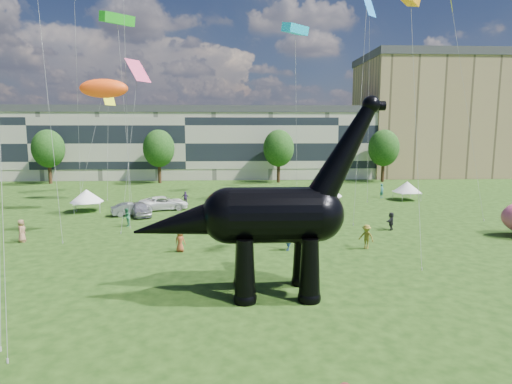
{
  "coord_description": "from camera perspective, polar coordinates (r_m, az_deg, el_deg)",
  "views": [
    {
      "loc": [
        0.74,
        -18.98,
        8.98
      ],
      "look_at": [
        2.03,
        8.0,
        5.0
      ],
      "focal_mm": 30.0,
      "sensor_mm": 36.0,
      "label": 1
    }
  ],
  "objects": [
    {
      "name": "ground",
      "position": [
        21.01,
        -4.69,
        -16.96
      ],
      "size": [
        220.0,
        220.0,
        0.0
      ],
      "primitive_type": "plane",
      "color": "#16330C",
      "rests_on": "ground"
    },
    {
      "name": "terrace_row",
      "position": [
        81.5,
        -8.95,
        6.19
      ],
      "size": [
        78.0,
        11.0,
        12.0
      ],
      "primitive_type": "cube",
      "color": "beige",
      "rests_on": "ground"
    },
    {
      "name": "apartment_block",
      "position": [
        92.72,
        22.61,
        9.0
      ],
      "size": [
        28.0,
        18.0,
        22.0
      ],
      "primitive_type": "cube",
      "color": "tan",
      "rests_on": "ground"
    },
    {
      "name": "tree_far_left",
      "position": [
        78.31,
        -25.98,
        5.58
      ],
      "size": [
        5.2,
        5.2,
        9.44
      ],
      "color": "#382314",
      "rests_on": "ground"
    },
    {
      "name": "tree_mid_left",
      "position": [
        73.14,
        -12.84,
        6.07
      ],
      "size": [
        5.2,
        5.2,
        9.44
      ],
      "color": "#382314",
      "rests_on": "ground"
    },
    {
      "name": "tree_mid_right",
      "position": [
        72.39,
        3.04,
        6.25
      ],
      "size": [
        5.2,
        5.2,
        9.44
      ],
      "color": "#382314",
      "rests_on": "ground"
    },
    {
      "name": "tree_far_right",
      "position": [
        76.33,
        16.68,
        6.02
      ],
      "size": [
        5.2,
        5.2,
        9.44
      ],
      "color": "#382314",
      "rests_on": "ground"
    },
    {
      "name": "dinosaur_sculpture",
      "position": [
        23.08,
        1.13,
        -3.56
      ],
      "size": [
        13.55,
        3.73,
        11.14
      ],
      "rotation": [
        0.0,
        0.0,
        0.0
      ],
      "color": "black",
      "rests_on": "ground"
    },
    {
      "name": "car_silver",
      "position": [
        46.09,
        -15.24,
        -2.22
      ],
      "size": [
        3.38,
        4.65,
        1.47
      ],
      "primitive_type": "imported",
      "rotation": [
        0.0,
        0.0,
        0.43
      ],
      "color": "#B7B6BB",
      "rests_on": "ground"
    },
    {
      "name": "car_grey",
      "position": [
        46.79,
        -16.28,
        -2.18
      ],
      "size": [
        4.3,
        2.85,
        1.34
      ],
      "primitive_type": "imported",
      "rotation": [
        0.0,
        0.0,
        1.96
      ],
      "color": "gray",
      "rests_on": "ground"
    },
    {
      "name": "car_white",
      "position": [
        49.09,
        -12.21,
        -1.45
      ],
      "size": [
        5.9,
        3.73,
        1.52
      ],
      "primitive_type": "imported",
      "rotation": [
        0.0,
        0.0,
        1.81
      ],
      "color": "white",
      "rests_on": "ground"
    },
    {
      "name": "car_dark",
      "position": [
        41.81,
        6.49,
        -3.0
      ],
      "size": [
        4.75,
        5.56,
        1.53
      ],
      "primitive_type": "imported",
      "rotation": [
        0.0,
        0.0,
        -0.6
      ],
      "color": "#595960",
      "rests_on": "ground"
    },
    {
      "name": "gazebo_near",
      "position": [
        50.91,
        9.21,
        0.32
      ],
      "size": [
        4.43,
        4.43,
        2.76
      ],
      "rotation": [
        0.0,
        0.0,
        -0.13
      ],
      "color": "silver",
      "rests_on": "ground"
    },
    {
      "name": "gazebo_far",
      "position": [
        57.75,
        19.49,
        0.64
      ],
      "size": [
        3.81,
        3.81,
        2.39
      ],
      "rotation": [
        0.0,
        0.0,
        0.12
      ],
      "color": "silver",
      "rests_on": "ground"
    },
    {
      "name": "gazebo_left",
      "position": [
        50.44,
        -21.65,
        -0.49
      ],
      "size": [
        4.39,
        4.39,
        2.45
      ],
      "rotation": [
        0.0,
        0.0,
        0.3
      ],
      "color": "white",
      "rests_on": "ground"
    },
    {
      "name": "visitors",
      "position": [
        35.81,
        -4.9,
        -4.74
      ],
      "size": [
        46.22,
        44.41,
        1.86
      ],
      "color": "#A37151",
      "rests_on": "ground"
    },
    {
      "name": "kites",
      "position": [
        51.79,
        -17.71,
        20.61
      ],
      "size": [
        57.96,
        41.8,
        22.19
      ],
      "color": "#E9450F",
      "rests_on": "ground"
    }
  ]
}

